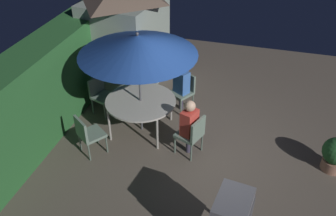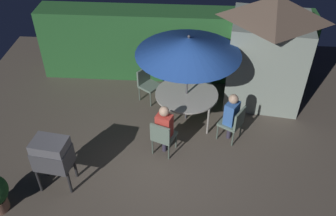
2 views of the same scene
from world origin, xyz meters
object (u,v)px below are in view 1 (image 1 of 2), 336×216
at_px(potted_plant_by_shed, 336,154).
at_px(bbq_grill, 231,216).
at_px(patio_table, 141,102).
at_px(chair_toward_hedge, 101,93).
at_px(chair_toward_house, 88,133).
at_px(chair_near_shed, 192,133).
at_px(chair_far_side, 184,89).
at_px(person_in_blue, 182,81).
at_px(person_in_red, 189,121).
at_px(garden_shed, 125,31).
at_px(patio_umbrella, 138,45).

bearing_deg(potted_plant_by_shed, bbq_grill, 144.20).
xyz_separation_m(patio_table, chair_toward_hedge, (0.40, 1.15, -0.21)).
height_order(patio_table, chair_toward_house, chair_toward_house).
relative_size(patio_table, chair_toward_house, 1.69).
height_order(chair_near_shed, potted_plant_by_shed, chair_near_shed).
xyz_separation_m(patio_table, chair_far_side, (1.11, -0.69, -0.21)).
relative_size(chair_far_side, chair_toward_hedge, 1.00).
distance_m(potted_plant_by_shed, person_in_blue, 3.59).
bearing_deg(person_in_red, garden_shed, 43.01).
bearing_deg(chair_toward_hedge, chair_toward_house, -165.13).
height_order(patio_umbrella, person_in_blue, patio_umbrella).
bearing_deg(potted_plant_by_shed, patio_umbrella, 87.53).
xyz_separation_m(chair_far_side, potted_plant_by_shed, (-1.28, -3.31, -0.13)).
relative_size(patio_table, chair_near_shed, 1.69).
bearing_deg(person_in_blue, garden_shed, 61.48).
bearing_deg(garden_shed, person_in_blue, -118.52).
height_order(garden_shed, chair_toward_hedge, garden_shed).
relative_size(chair_toward_house, person_in_red, 0.71).
distance_m(garden_shed, chair_toward_hedge, 1.83).
xyz_separation_m(chair_far_side, person_in_red, (-1.56, -0.49, 0.26)).
bearing_deg(garden_shed, potted_plant_by_shed, -112.89).
bearing_deg(patio_umbrella, potted_plant_by_shed, -92.47).
xyz_separation_m(bbq_grill, potted_plant_by_shed, (2.39, -1.72, -0.46)).
bearing_deg(chair_toward_hedge, person_in_blue, -70.57).
xyz_separation_m(patio_umbrella, chair_toward_house, (-1.05, 0.76, -1.55)).
distance_m(chair_toward_house, potted_plant_by_shed, 4.84).
bearing_deg(patio_umbrella, chair_far_side, -31.88).
bearing_deg(potted_plant_by_shed, chair_near_shed, 96.44).
bearing_deg(person_in_red, chair_toward_house, 107.05).
bearing_deg(bbq_grill, person_in_blue, 24.50).
bearing_deg(bbq_grill, garden_shed, 36.61).
xyz_separation_m(chair_toward_hedge, chair_toward_house, (-1.45, -0.38, 0.00)).
bearing_deg(chair_toward_house, chair_toward_hedge, 14.87).
xyz_separation_m(garden_shed, person_in_red, (-2.43, -2.26, -0.66)).
height_order(bbq_grill, person_in_red, person_in_red).
bearing_deg(chair_far_side, chair_near_shed, -160.34).
distance_m(bbq_grill, chair_near_shed, 2.34).
bearing_deg(patio_umbrella, chair_toward_house, 143.94).
relative_size(garden_shed, chair_toward_house, 3.16).
xyz_separation_m(patio_umbrella, person_in_blue, (1.04, -0.64, -1.29)).
bearing_deg(person_in_red, person_in_blue, 19.74).
distance_m(chair_toward_hedge, person_in_blue, 1.92).
bearing_deg(patio_table, chair_toward_hedge, 70.61).
xyz_separation_m(chair_toward_house, person_in_blue, (2.08, -1.41, 0.26)).
relative_size(bbq_grill, potted_plant_by_shed, 1.66).
height_order(patio_umbrella, person_in_red, patio_umbrella).
height_order(chair_far_side, person_in_blue, person_in_blue).
height_order(garden_shed, chair_toward_house, garden_shed).
height_order(bbq_grill, potted_plant_by_shed, bbq_grill).
bearing_deg(chair_toward_house, patio_table, -36.06).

